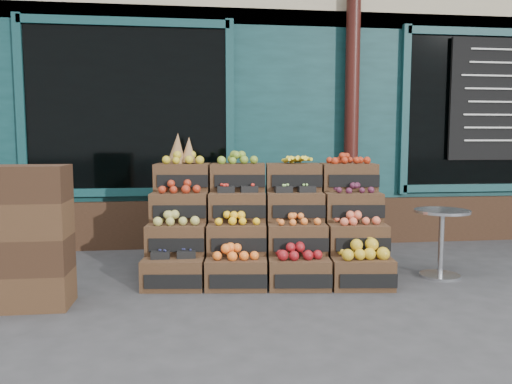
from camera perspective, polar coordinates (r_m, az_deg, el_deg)
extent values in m
plane|color=#363638|center=(4.46, 3.75, -11.83)|extent=(60.00, 60.00, 0.00)
cube|color=#103739|center=(9.46, -2.24, 12.22)|extent=(12.00, 6.00, 4.80)
cube|color=#103739|center=(6.47, 0.05, 7.16)|extent=(12.00, 0.12, 3.00)
cube|color=#311F13|center=(6.49, 0.13, -3.48)|extent=(12.00, 0.18, 0.60)
cube|color=black|center=(6.41, -14.39, 9.23)|extent=(2.40, 0.06, 2.00)
cube|color=black|center=(7.52, 25.38, 8.33)|extent=(2.40, 0.06, 2.00)
cylinder|color=#34100C|center=(6.54, 10.86, 7.92)|extent=(0.18, 0.18, 3.20)
cube|color=black|center=(7.46, 25.76, 9.49)|extent=(1.30, 0.04, 1.60)
cube|color=#422B1A|center=(4.74, -9.38, -9.08)|extent=(0.60, 0.45, 0.28)
cube|color=black|center=(4.55, -9.78, -10.08)|extent=(0.51, 0.08, 0.13)
cube|color=#1D1F43|center=(4.70, -9.42, -7.24)|extent=(0.48, 0.34, 0.03)
cube|color=#422B1A|center=(4.68, -2.26, -9.17)|extent=(0.60, 0.45, 0.28)
cube|color=black|center=(4.49, -2.34, -10.20)|extent=(0.51, 0.08, 0.13)
cube|color=orange|center=(4.64, -2.27, -6.91)|extent=(0.48, 0.34, 0.10)
cube|color=#422B1A|center=(4.70, 4.92, -9.13)|extent=(0.60, 0.45, 0.28)
cube|color=black|center=(4.51, 5.16, -10.15)|extent=(0.51, 0.08, 0.13)
cube|color=maroon|center=(4.66, 4.94, -6.83)|extent=(0.48, 0.34, 0.11)
cube|color=#422B1A|center=(4.79, 11.92, -8.95)|extent=(0.60, 0.45, 0.28)
cube|color=black|center=(4.61, 12.48, -9.93)|extent=(0.51, 0.08, 0.13)
cube|color=gold|center=(4.74, 11.98, -6.56)|extent=(0.48, 0.34, 0.13)
cube|color=#422B1A|center=(4.90, -9.02, -5.21)|extent=(0.60, 0.45, 0.28)
cube|color=black|center=(4.71, -9.38, -6.02)|extent=(0.51, 0.08, 0.13)
cube|color=#ABA54E|center=(4.87, -9.05, -3.05)|extent=(0.48, 0.34, 0.09)
cube|color=#422B1A|center=(4.85, -2.19, -5.26)|extent=(0.60, 0.45, 0.28)
cube|color=black|center=(4.65, -2.26, -6.08)|extent=(0.51, 0.08, 0.13)
cube|color=yellow|center=(4.82, -2.20, -3.10)|extent=(0.48, 0.34, 0.09)
cube|color=#422B1A|center=(4.87, 4.68, -5.23)|extent=(0.60, 0.45, 0.28)
cube|color=black|center=(4.67, 4.91, -6.05)|extent=(0.51, 0.08, 0.13)
cube|color=orange|center=(4.84, 4.70, -3.17)|extent=(0.48, 0.34, 0.08)
cube|color=#422B1A|center=(4.96, 11.40, -5.13)|extent=(0.60, 0.45, 0.28)
cube|color=black|center=(4.76, 11.91, -5.93)|extent=(0.51, 0.08, 0.13)
cube|color=#DD5F3F|center=(4.92, 11.45, -3.02)|extent=(0.48, 0.34, 0.09)
cube|color=#422B1A|center=(5.09, -8.68, -1.61)|extent=(0.60, 0.45, 0.28)
cube|color=black|center=(4.89, -9.01, -2.25)|extent=(0.51, 0.08, 0.13)
cube|color=#9B2A14|center=(5.07, -8.71, 0.49)|extent=(0.48, 0.34, 0.09)
cube|color=#422B1A|center=(5.04, -2.13, -1.62)|extent=(0.60, 0.45, 0.28)
cube|color=black|center=(4.84, -2.19, -2.26)|extent=(0.51, 0.08, 0.13)
cube|color=red|center=(5.02, -2.13, 0.18)|extent=(0.48, 0.34, 0.04)
cube|color=#422B1A|center=(5.06, 4.46, -1.60)|extent=(0.60, 0.45, 0.28)
cube|color=black|center=(4.86, 4.67, -2.25)|extent=(0.51, 0.08, 0.13)
cube|color=#93CF62|center=(5.04, 4.48, 0.15)|extent=(0.48, 0.34, 0.03)
cube|color=#422B1A|center=(5.14, 10.92, -1.57)|extent=(0.60, 0.45, 0.28)
cube|color=black|center=(4.94, 11.39, -2.20)|extent=(0.51, 0.08, 0.13)
cube|color=#4A1B30|center=(5.12, 10.96, 0.37)|extent=(0.48, 0.34, 0.07)
cube|color=#422B1A|center=(5.29, -8.36, 1.73)|extent=(0.60, 0.45, 0.28)
cube|color=black|center=(5.09, -8.67, 1.24)|extent=(0.51, 0.08, 0.13)
cube|color=gold|center=(5.28, -8.39, 3.75)|extent=(0.48, 0.34, 0.09)
cube|color=#422B1A|center=(5.25, -2.07, 1.75)|extent=(0.60, 0.45, 0.28)
cube|color=black|center=(5.04, -2.13, 1.26)|extent=(0.51, 0.08, 0.13)
cube|color=olive|center=(5.24, -2.08, 3.79)|extent=(0.48, 0.34, 0.09)
cube|color=#422B1A|center=(5.26, 4.26, 1.75)|extent=(0.60, 0.45, 0.28)
cube|color=black|center=(5.06, 4.46, 1.26)|extent=(0.51, 0.08, 0.13)
cube|color=yellow|center=(5.25, 4.28, 3.74)|extent=(0.48, 0.34, 0.09)
cube|color=#422B1A|center=(5.34, 10.48, 1.73)|extent=(0.60, 0.45, 0.28)
cube|color=black|center=(5.14, 10.91, 1.25)|extent=(0.51, 0.08, 0.13)
cube|color=#A52A11|center=(5.33, 10.52, 3.67)|extent=(0.48, 0.34, 0.08)
cube|color=#311F13|center=(4.91, 1.24, -8.45)|extent=(2.33, 0.65, 0.28)
cube|color=#311F13|center=(5.11, 1.16, -6.28)|extent=(2.33, 0.65, 0.56)
cube|color=#311F13|center=(5.32, 1.09, -4.27)|extent=(2.33, 0.65, 0.84)
cone|color=olive|center=(5.28, -9.00, 4.98)|extent=(0.19, 0.19, 0.32)
cone|color=olive|center=(5.32, -7.70, 4.77)|extent=(0.17, 0.17, 0.28)
cube|color=#422B1A|center=(4.53, -23.98, -10.13)|extent=(0.58, 0.40, 0.29)
cube|color=#311F13|center=(4.46, -24.14, -6.54)|extent=(0.58, 0.40, 0.29)
cube|color=#422B1A|center=(4.41, -24.29, -2.86)|extent=(0.58, 0.40, 0.29)
cube|color=#311F13|center=(4.38, -24.45, 0.90)|extent=(0.58, 0.40, 0.29)
cylinder|color=silver|center=(5.38, 20.26, -8.94)|extent=(0.39, 0.39, 0.03)
cylinder|color=silver|center=(5.31, 20.38, -5.61)|extent=(0.05, 0.05, 0.65)
cylinder|color=silver|center=(5.25, 20.51, -2.06)|extent=(0.54, 0.54, 0.03)
imported|color=#1D6827|center=(6.96, -13.55, 3.62)|extent=(0.92, 0.73, 2.20)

